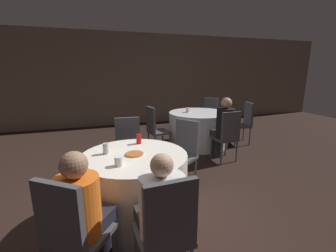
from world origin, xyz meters
TOP-DOWN VIEW (x-y plane):
  - ground_plane at (0.00, 0.00)m, footprint 16.00×16.00m
  - wall_back at (0.00, 4.70)m, footprint 16.00×0.06m
  - table_near at (0.12, -0.10)m, footprint 1.18×1.18m
  - table_far at (1.95, 2.07)m, footprint 1.35×1.35m
  - chair_near_north at (0.20, 0.90)m, footprint 0.43×0.43m
  - chair_near_northeast at (0.95, 0.48)m, footprint 0.56×0.56m
  - chair_near_southwest at (-0.48, -0.92)m, footprint 0.56×0.56m
  - chair_near_south at (0.18, -1.11)m, footprint 0.42×0.43m
  - chair_far_west at (0.88, 1.90)m, footprint 0.46×0.46m
  - chair_far_east at (3.02, 1.85)m, footprint 0.48×0.47m
  - chair_far_northeast at (2.68, 2.89)m, footprint 0.56×0.56m
  - chair_far_south at (2.02, 0.98)m, footprint 0.42×0.43m
  - person_white_shirt at (0.17, -0.94)m, footprint 0.35×0.51m
  - person_black_shirt at (2.01, 1.15)m, footprint 0.34×0.50m
  - person_orange_shirt at (-0.38, -0.78)m, footprint 0.45×0.48m
  - pizza_plate_near at (0.12, -0.11)m, footprint 0.20×0.20m
  - soda_can_red at (0.25, 0.26)m, footprint 0.07×0.07m
  - soda_can_silver at (-0.17, 0.02)m, footprint 0.07×0.07m
  - cup_near at (-0.07, -0.36)m, footprint 0.08×0.08m
  - cup_far at (1.71, 2.15)m, footprint 0.08×0.08m

SIDE VIEW (x-z plane):
  - ground_plane at x=0.00m, z-range 0.00..0.00m
  - table_near at x=0.12m, z-range 0.00..0.76m
  - table_far at x=1.95m, z-range 0.00..0.76m
  - person_white_shirt at x=0.17m, z-range 0.01..1.10m
  - person_orange_shirt at x=-0.38m, z-range 0.01..1.11m
  - chair_near_north at x=0.20m, z-range 0.08..1.04m
  - chair_near_northeast at x=0.95m, z-range 0.08..1.04m
  - chair_near_southwest at x=-0.48m, z-range 0.08..1.04m
  - chair_near_south at x=0.18m, z-range 0.08..1.04m
  - chair_far_west at x=0.88m, z-range 0.08..1.04m
  - chair_far_east at x=3.02m, z-range 0.08..1.04m
  - chair_far_northeast at x=2.68m, z-range 0.08..1.04m
  - chair_far_south at x=2.02m, z-range 0.08..1.04m
  - person_black_shirt at x=2.01m, z-range 0.00..1.20m
  - pizza_plate_near at x=0.12m, z-range 0.76..0.78m
  - cup_near at x=-0.07m, z-range 0.76..0.85m
  - cup_far at x=1.71m, z-range 0.76..0.87m
  - soda_can_red at x=0.25m, z-range 0.76..0.88m
  - soda_can_silver at x=-0.17m, z-range 0.76..0.88m
  - wall_back at x=0.00m, z-range 0.00..2.80m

